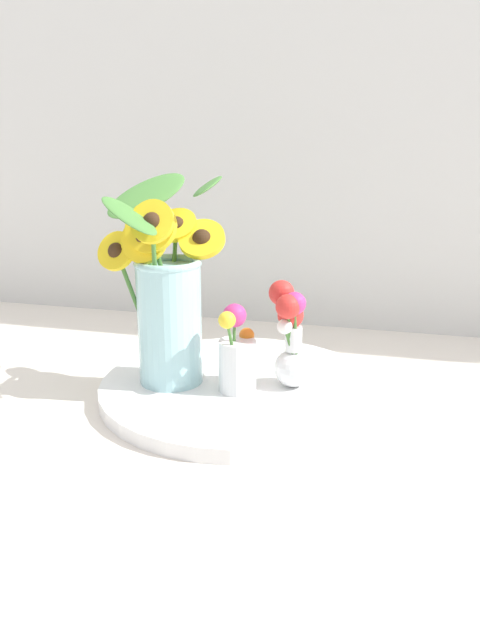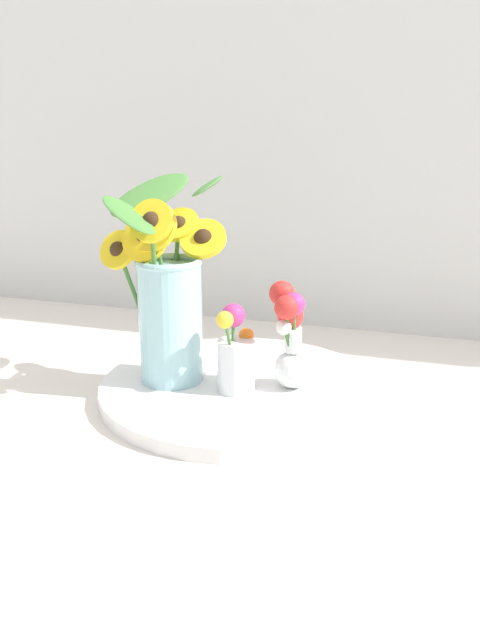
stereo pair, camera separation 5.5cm
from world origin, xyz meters
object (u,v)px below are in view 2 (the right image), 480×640
object	(u,v)px
vase_bulb_right	(290,336)
serving_tray	(240,388)
mason_jar_sunflowers	(167,298)
vase_small_center	(236,356)

from	to	relation	value
vase_bulb_right	serving_tray	bearing A→B (deg)	-176.53
mason_jar_sunflowers	vase_small_center	bearing A→B (deg)	-5.59
mason_jar_sunflowers	serving_tray	bearing A→B (deg)	11.44
mason_jar_sunflowers	vase_bulb_right	xyz separation A→B (m)	(0.20, 0.03, -0.06)
serving_tray	mason_jar_sunflowers	bearing A→B (deg)	-168.56
mason_jar_sunflowers	vase_small_center	world-z (taller)	mason_jar_sunflowers
vase_small_center	vase_bulb_right	bearing A→B (deg)	27.18
serving_tray	vase_bulb_right	size ratio (longest dim) A/B	2.72
vase_small_center	vase_bulb_right	xyz separation A→B (m)	(0.08, 0.04, 0.03)
vase_bulb_right	vase_small_center	bearing A→B (deg)	-152.82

